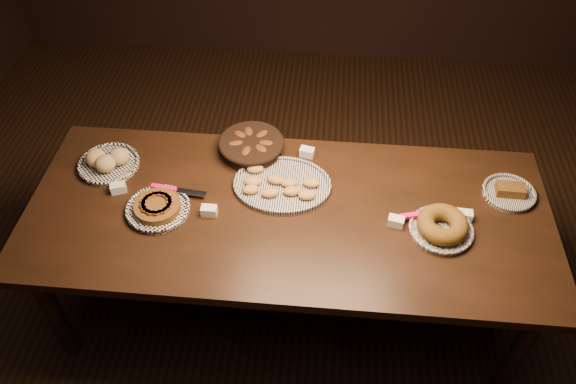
# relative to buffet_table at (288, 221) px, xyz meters

# --- Properties ---
(ground) EXTENTS (5.00, 5.00, 0.00)m
(ground) POSITION_rel_buffet_table_xyz_m (0.00, 0.00, -0.68)
(ground) COLOR black
(ground) RESTS_ON ground
(buffet_table) EXTENTS (2.40, 1.00, 0.75)m
(buffet_table) POSITION_rel_buffet_table_xyz_m (0.00, 0.00, 0.00)
(buffet_table) COLOR black
(buffet_table) RESTS_ON ground
(apple_tart_plate) EXTENTS (0.35, 0.29, 0.06)m
(apple_tart_plate) POSITION_rel_buffet_table_xyz_m (-0.59, -0.05, 0.10)
(apple_tart_plate) COLOR white
(apple_tart_plate) RESTS_ON buffet_table
(madeleine_platter) EXTENTS (0.46, 0.38, 0.05)m
(madeleine_platter) POSITION_rel_buffet_table_xyz_m (-0.05, 0.15, 0.09)
(madeleine_platter) COLOR black
(madeleine_platter) RESTS_ON buffet_table
(bundt_cake_plate) EXTENTS (0.32, 0.28, 0.09)m
(bundt_cake_plate) POSITION_rel_buffet_table_xyz_m (0.68, -0.06, 0.11)
(bundt_cake_plate) COLOR black
(bundt_cake_plate) RESTS_ON buffet_table
(croissant_basket) EXTENTS (0.33, 0.33, 0.08)m
(croissant_basket) POSITION_rel_buffet_table_xyz_m (-0.22, 0.38, 0.12)
(croissant_basket) COLOR black
(croissant_basket) RESTS_ON buffet_table
(bread_roll_plate) EXTENTS (0.30, 0.30, 0.09)m
(bread_roll_plate) POSITION_rel_buffet_table_xyz_m (-0.90, 0.21, 0.11)
(bread_roll_plate) COLOR white
(bread_roll_plate) RESTS_ON buffet_table
(loaf_plate) EXTENTS (0.25, 0.25, 0.06)m
(loaf_plate) POSITION_rel_buffet_table_xyz_m (1.02, 0.19, 0.09)
(loaf_plate) COLOR black
(loaf_plate) RESTS_ON buffet_table
(tent_cards) EXTENTS (1.67, 0.49, 0.04)m
(tent_cards) POSITION_rel_buffet_table_xyz_m (0.04, 0.07, 0.10)
(tent_cards) COLOR white
(tent_cards) RESTS_ON buffet_table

